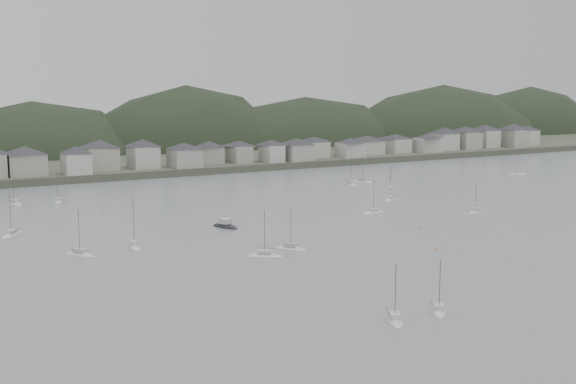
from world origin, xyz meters
TOP-DOWN VIEW (x-y plane):
  - ground at (0.00, 0.00)m, footprint 900.00×900.00m
  - far_shore_land at (0.00, 295.00)m, footprint 900.00×250.00m
  - forested_ridge at (4.83, 269.40)m, footprint 851.55×103.94m
  - waterfront_town at (50.59, 183.34)m, footprint 451.48×28.46m
  - moored_fleet at (-6.41, 71.77)m, footprint 236.06×159.38m
  - motor_launch_far at (-25.96, 63.43)m, footprint 5.49×9.41m
  - mooring_buoys at (14.54, 62.58)m, footprint 168.89×111.31m

SIDE VIEW (x-z plane):
  - forested_ridge at x=4.83m, z-range -62.57..40.00m
  - ground at x=0.00m, z-range 0.00..0.00m
  - mooring_buoys at x=14.54m, z-range -0.20..0.50m
  - moored_fleet at x=-6.41m, z-range -6.45..6.80m
  - motor_launch_far at x=-25.96m, z-range -1.77..2.34m
  - far_shore_land at x=0.00m, z-range 0.00..3.00m
  - waterfront_town at x=50.59m, z-range 2.20..15.12m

